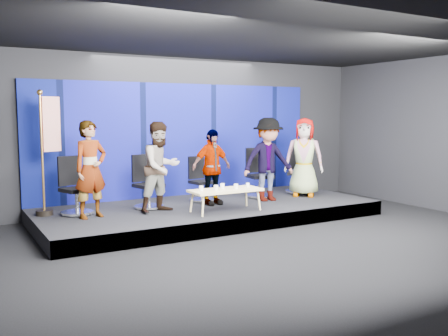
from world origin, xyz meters
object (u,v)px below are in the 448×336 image
Objects in this scene: chair_c at (201,186)px; panelist_d at (268,159)px; mug_d at (236,186)px; chair_d at (259,181)px; mug_c at (222,186)px; flag_stand at (48,149)px; chair_e at (298,177)px; panelist_c at (212,167)px; coffee_table at (226,191)px; chair_b at (147,191)px; panelist_b at (161,167)px; mug_e at (248,185)px; mug_b at (216,188)px; panelist_e at (304,157)px; mug_a at (201,188)px; chair_a at (75,195)px; panelist_a at (91,169)px.

panelist_d is (1.31, -0.69, 0.59)m from chair_c.
chair_d is at bearing 41.51° from mug_d.
mug_c is 3.39m from flag_stand.
chair_c is at bearing -141.44° from chair_e.
panelist_c is 0.88m from coffee_table.
flag_stand is (-1.84, 0.31, 0.89)m from chair_b.
chair_b is 0.62× the size of panelist_b.
mug_d is at bearing -164.98° from mug_e.
mug_e reaches higher than coffee_table.
mug_d is (0.43, -0.02, -0.00)m from mug_b.
mug_a is at bearing -126.57° from panelist_e.
chair_c is at bearing -5.94° from chair_b.
mug_c is 0.27m from mug_d.
chair_d is 13.26× the size of mug_e.
panelist_c is 1.32m from panelist_d.
panelist_c is at bearing -95.89° from chair_c.
chair_a is 0.70× the size of panelist_c.
mug_b reaches higher than mug_e.
chair_b is 2.07m from flag_stand.
panelist_b is 1.11× the size of panelist_c.
panelist_d is 1.52m from chair_e.
chair_e reaches higher than mug_a.
panelist_e is at bearing -17.73° from panelist_a.
panelist_d is 1.56m from mug_c.
panelist_b is at bearing 144.27° from mug_b.
coffee_table is 14.15× the size of mug_b.
mug_b is 0.43m from mug_d.
mug_c is 1.03× the size of mug_d.
chair_d reaches higher than mug_e.
mug_d is at bearing -120.39° from panelist_e.
panelist_d is at bearing 18.84° from mug_c.
mug_c is (2.43, -0.60, -0.41)m from panelist_a.
mug_b reaches higher than mug_d.
mug_a is (-0.61, -1.23, 0.16)m from chair_c.
panelist_c is 0.75m from mug_c.
panelist_e is 18.91× the size of mug_a.
panelist_b is 0.75× the size of flag_stand.
chair_a is 0.98× the size of chair_d.
panelist_a is 2.56m from panelist_c.
chair_a is at bearing 175.62° from chair_c.
mug_d is (0.09, -0.85, -0.30)m from panelist_c.
panelist_c is at bearing -160.61° from chair_d.
mug_c reaches higher than mug_e.
mug_a is (-0.52, 0.05, 0.08)m from coffee_table.
panelist_e is (1.00, -0.39, 0.54)m from chair_d.
panelist_e is at bearing 12.26° from mug_a.
panelist_a is 3.08m from mug_e.
panelist_e is 1.27× the size of coffee_table.
chair_c is 2.53m from panelist_e.
chair_d reaches higher than chair_a.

